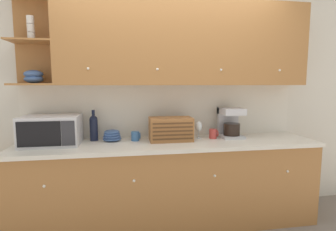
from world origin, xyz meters
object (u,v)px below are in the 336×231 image
(wine_bottle, at_px, (94,127))
(bowl_stack_on_counter, at_px, (112,136))
(coffee_maker, at_px, (230,122))
(microwave, at_px, (52,130))
(wine_glass, at_px, (199,127))
(mug, at_px, (213,134))
(mug_blue_second, at_px, (135,136))
(bread_box, at_px, (171,129))

(wine_bottle, xyz_separation_m, bowl_stack_on_counter, (0.19, -0.05, -0.09))
(wine_bottle, xyz_separation_m, coffee_maker, (1.51, -0.06, 0.02))
(microwave, relative_size, wine_glass, 2.87)
(mug, bearing_deg, wine_glass, 171.30)
(mug_blue_second, height_order, mug, mug)
(wine_glass, bearing_deg, mug_blue_second, 179.45)
(bowl_stack_on_counter, distance_m, mug_blue_second, 0.25)
(wine_bottle, distance_m, coffee_maker, 1.51)
(wine_bottle, bearing_deg, mug_blue_second, -10.10)
(microwave, xyz_separation_m, mug_blue_second, (0.83, 0.04, -0.10))
(bread_box, distance_m, coffee_maker, 0.71)
(bowl_stack_on_counter, bearing_deg, mug, -3.31)
(coffee_maker, bearing_deg, mug_blue_second, -179.31)
(mug_blue_second, xyz_separation_m, wine_glass, (0.70, -0.01, 0.08))
(bread_box, relative_size, mug, 4.29)
(mug, bearing_deg, mug_blue_second, 177.92)
(bowl_stack_on_counter, bearing_deg, bread_box, -9.14)
(bread_box, bearing_deg, wine_glass, 10.44)
(wine_bottle, distance_m, wine_glass, 1.14)
(mug_blue_second, distance_m, wine_glass, 0.70)
(microwave, bearing_deg, mug_blue_second, 2.61)
(microwave, bearing_deg, bowl_stack_on_counter, 6.91)
(mug, xyz_separation_m, coffee_maker, (0.22, 0.04, 0.12))
(bread_box, height_order, coffee_maker, coffee_maker)
(bowl_stack_on_counter, height_order, bread_box, bread_box)
(mug_blue_second, height_order, bread_box, bread_box)
(microwave, distance_m, bowl_stack_on_counter, 0.59)
(bowl_stack_on_counter, xyz_separation_m, mug_blue_second, (0.25, -0.03, -0.01))
(wine_bottle, bearing_deg, mug, -4.81)
(wine_bottle, distance_m, bowl_stack_on_counter, 0.22)
(bowl_stack_on_counter, distance_m, mug, 1.11)
(mug, bearing_deg, wine_bottle, 175.19)
(bread_box, relative_size, wine_glass, 2.37)
(mug_blue_second, bearing_deg, bread_box, -10.22)
(microwave, height_order, bread_box, microwave)
(wine_bottle, bearing_deg, bread_box, -10.15)
(wine_bottle, distance_m, mug_blue_second, 0.46)
(microwave, xyz_separation_m, bread_box, (1.20, -0.03, -0.02))
(bowl_stack_on_counter, height_order, mug, bowl_stack_on_counter)
(wine_glass, distance_m, mug, 0.18)
(microwave, relative_size, mug_blue_second, 5.53)
(microwave, xyz_separation_m, coffee_maker, (1.91, 0.05, 0.02))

